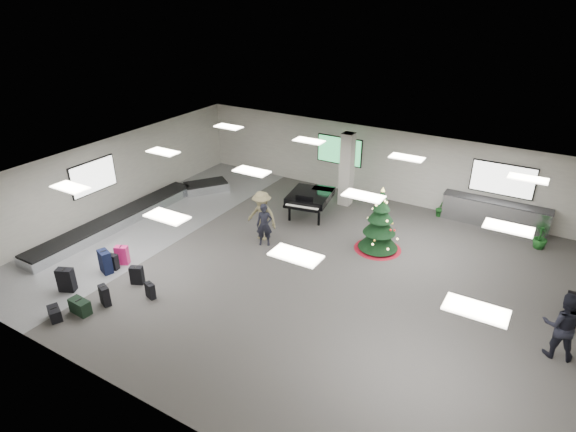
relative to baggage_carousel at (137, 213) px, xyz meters
The scene contains 20 objects.
ground 7.84m from the baggage_carousel, ahead, with size 18.00×18.00×0.00m, color #3C3937.
room_envelope 7.79m from the baggage_carousel, ahead, with size 18.02×14.02×3.21m.
baggage_carousel is the anchor object (origin of this frame).
service_counter 14.50m from the baggage_carousel, 27.67° to the left, with size 4.05×0.65×1.08m.
suitcase_0 5.32m from the baggage_carousel, 66.83° to the right, with size 0.58×0.47×0.81m.
suitcase_1 6.04m from the baggage_carousel, 52.21° to the right, with size 0.45×0.34×0.65m.
pink_suitcase 3.70m from the baggage_carousel, 50.78° to the right, with size 0.50×0.41×0.70m.
suitcase_3 5.06m from the baggage_carousel, 43.26° to the right, with size 0.47×0.38×0.64m.
navy_suitcase 4.19m from the baggage_carousel, 57.15° to the right, with size 0.59×0.46×0.82m.
green_duffel 6.42m from the baggage_carousel, 57.94° to the right, with size 0.68×0.37×0.46m.
suitcase_7 6.00m from the baggage_carousel, 39.54° to the right, with size 0.39×0.28×0.53m.
suitcase_8 4.01m from the baggage_carousel, 54.64° to the right, with size 0.40×0.26×0.58m.
black_duffel 6.71m from the baggage_carousel, 63.41° to the right, with size 0.63×0.51×0.38m.
christmas_tree 9.93m from the baggage_carousel, 15.40° to the left, with size 1.72×1.72×2.46m.
grand_piano 7.18m from the baggage_carousel, 31.82° to the left, with size 1.92×2.31×1.18m.
traveler_a 5.90m from the baggage_carousel, ahead, with size 0.59×0.39×1.63m, color black.
traveler_b 5.66m from the baggage_carousel, 11.70° to the left, with size 1.25×0.72×1.93m, color olive.
traveler_bench 15.58m from the baggage_carousel, ahead, with size 0.92×0.72×1.90m, color black.
potted_plant_left 12.62m from the baggage_carousel, 31.27° to the left, with size 0.41×0.33×0.74m, color #123917.
potted_plant_right 15.70m from the baggage_carousel, 21.42° to the left, with size 0.50×0.50×0.89m, color #123917.
Camera 1 is at (6.74, -12.31, 8.81)m, focal length 30.00 mm.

